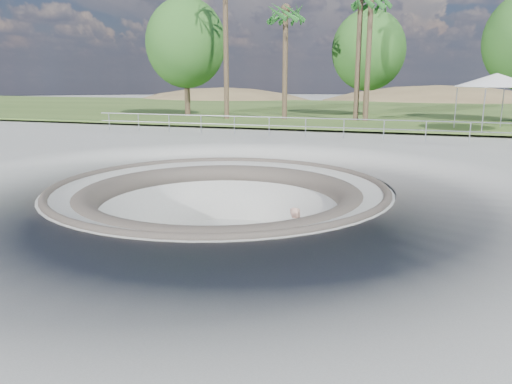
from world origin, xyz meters
TOP-DOWN VIEW (x-y plane):
  - ground at (0.00, 0.00)m, footprint 180.00×180.00m
  - skate_bowl at (0.00, 0.00)m, footprint 14.00×14.00m
  - grass_strip at (0.00, 34.00)m, footprint 180.00×36.00m
  - distant_hills at (3.78, 57.17)m, footprint 103.20×45.00m
  - safety_railing at (0.00, 12.00)m, footprint 25.00×0.06m
  - skateboard at (2.70, -1.10)m, footprint 0.89×0.33m
  - skater at (2.70, -1.10)m, footprint 0.55×0.68m
  - canopy_white at (9.66, 18.00)m, footprint 5.76×5.76m
  - palm_b at (-3.74, 21.71)m, footprint 2.60×2.60m
  - palm_d at (2.06, 21.82)m, footprint 2.60×2.60m
  - bushy_tree_left at (-12.10, 22.96)m, footprint 6.33×5.75m
  - bushy_tree_mid at (1.47, 27.45)m, footprint 5.73×5.21m

SIDE VIEW (x-z plane):
  - distant_hills at x=3.78m, z-range -21.32..7.28m
  - skate_bowl at x=0.00m, z-range -3.88..0.22m
  - skateboard at x=2.70m, z-range -1.87..-1.78m
  - skater at x=2.70m, z-range -1.81..-0.17m
  - ground at x=0.00m, z-range 0.00..0.00m
  - grass_strip at x=0.00m, z-range 0.16..0.28m
  - safety_railing at x=0.00m, z-range 0.18..1.20m
  - canopy_white at x=9.66m, z-range 1.49..4.69m
  - bushy_tree_mid at x=1.47m, z-range 1.16..9.43m
  - bushy_tree_left at x=-12.10m, z-range 1.27..10.40m
  - palm_b at x=-3.74m, z-range 3.18..11.71m
  - palm_d at x=2.06m, z-range 3.50..12.76m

